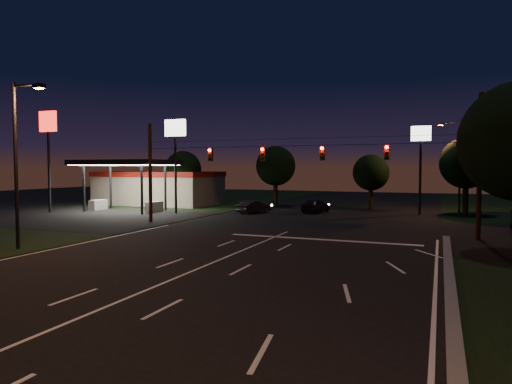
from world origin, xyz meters
The scene contains 20 objects.
ground centered at (0.00, 0.00, 0.00)m, with size 140.00×140.00×0.00m, color black.
cross_street_left centered at (-20.00, 16.00, 0.00)m, with size 20.00×16.00×0.02m, color black.
edge_line_right centered at (9.70, -6.00, 0.01)m, with size 0.14×40.00×0.01m, color silver.
center_line centered at (0.00, -6.00, 0.01)m, with size 0.14×40.00×0.01m, color silver.
stop_bar centered at (3.00, 11.50, 0.01)m, with size 12.00×0.50×0.01m, color silver.
utility_pole_right centered at (12.00, 15.00, 0.00)m, with size 0.30×0.30×9.00m, color black.
utility_pole_left centered at (-12.00, 15.00, 0.00)m, with size 0.28×0.28×8.00m, color black.
signal_span centered at (0.00, 14.96, 5.50)m, with size 24.00×0.40×1.56m.
gas_station centered at (-21.86, 30.39, 2.38)m, with size 14.20×16.10×5.25m.
pole_sign_left_near centered at (-14.00, 22.00, 6.98)m, with size 2.20×0.30×9.10m.
pole_sign_left_far centered at (-26.00, 18.00, 7.61)m, with size 2.00×0.30×10.00m.
pole_sign_right centered at (8.00, 30.00, 6.24)m, with size 1.80×0.30×8.40m.
street_light_left centered at (-11.24, 2.00, 5.24)m, with size 2.20×0.35×9.00m.
street_light_right_far centered at (11.24, 32.00, 5.24)m, with size 2.20×0.35×9.00m.
tree_far_a centered at (-17.98, 30.12, 4.26)m, with size 4.20×4.20×6.42m.
tree_far_b centered at (-7.98, 34.13, 4.61)m, with size 4.60×4.60×6.98m.
tree_far_c centered at (3.02, 33.10, 3.90)m, with size 3.80×3.80×5.86m.
tree_far_d centered at (12.02, 31.13, 4.83)m, with size 4.80×4.80×7.30m.
car_oncoming_a centered at (-1.67, 28.11, 0.71)m, with size 1.67×4.15×1.41m, color black.
car_oncoming_b centered at (-7.15, 25.30, 0.63)m, with size 1.32×3.80×1.25m, color black.
Camera 1 is at (9.80, -15.97, 4.42)m, focal length 32.00 mm.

